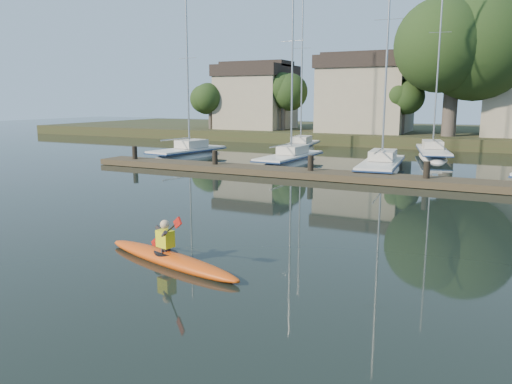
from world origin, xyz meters
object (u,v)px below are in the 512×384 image
at_px(sailboat_5, 300,152).
at_px(sailboat_6, 432,159).
at_px(sailboat_0, 188,160).
at_px(sailboat_2, 381,174).
at_px(dock, 365,177).
at_px(sailboat_1, 290,166).
at_px(kayak, 169,256).

height_order(sailboat_5, sailboat_6, sailboat_6).
bearing_deg(sailboat_0, sailboat_2, 4.67).
relative_size(dock, sailboat_1, 2.52).
bearing_deg(dock, kayak, -95.16).
distance_m(dock, sailboat_6, 13.38).
distance_m(dock, sailboat_5, 15.94).
distance_m(sailboat_1, sailboat_5, 8.82).
xyz_separation_m(kayak, dock, (1.37, 15.18, 0.01)).
xyz_separation_m(dock, sailboat_6, (1.71, 13.27, -0.38)).
relative_size(kayak, sailboat_5, 0.35).
relative_size(sailboat_1, sailboat_5, 0.96).
relative_size(sailboat_2, sailboat_5, 1.05).
height_order(dock, sailboat_6, sailboat_6).
bearing_deg(dock, sailboat_0, 160.64).
distance_m(kayak, sailboat_0, 23.99).
xyz_separation_m(kayak, sailboat_1, (-4.84, 20.04, -0.38)).
height_order(dock, sailboat_2, sailboat_2).
bearing_deg(dock, sailboat_2, 90.90).
bearing_deg(sailboat_1, sailboat_0, -178.24).
relative_size(sailboat_0, sailboat_6, 0.81).
relative_size(kayak, sailboat_6, 0.33).
height_order(dock, sailboat_1, sailboat_1).
relative_size(dock, sailboat_0, 2.76).
bearing_deg(sailboat_5, sailboat_1, -80.65).
height_order(sailboat_1, sailboat_6, sailboat_6).
bearing_deg(kayak, sailboat_6, 98.86).
height_order(kayak, sailboat_2, sailboat_2).
distance_m(sailboat_0, sailboat_6, 18.02).
bearing_deg(sailboat_6, kayak, -107.91).
height_order(kayak, sailboat_5, sailboat_5).
relative_size(dock, sailboat_5, 2.41).
distance_m(sailboat_5, sailboat_6, 10.47).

